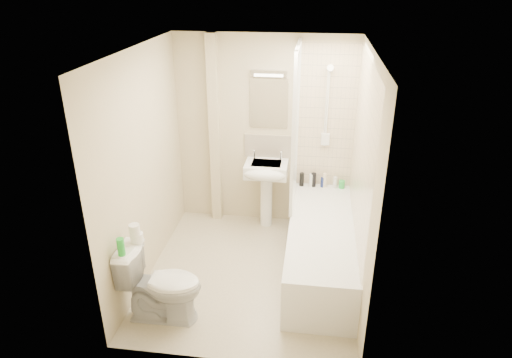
# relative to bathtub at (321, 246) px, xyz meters

# --- Properties ---
(floor) EXTENTS (2.50, 2.50, 0.00)m
(floor) POSITION_rel_bathtub_xyz_m (-0.75, -0.20, -0.29)
(floor) COLOR beige
(floor) RESTS_ON ground
(wall_back) EXTENTS (2.20, 0.02, 2.40)m
(wall_back) POSITION_rel_bathtub_xyz_m (-0.75, 1.05, 0.91)
(wall_back) COLOR beige
(wall_back) RESTS_ON ground
(wall_left) EXTENTS (0.02, 2.50, 2.40)m
(wall_left) POSITION_rel_bathtub_xyz_m (-1.85, -0.20, 0.91)
(wall_left) COLOR beige
(wall_left) RESTS_ON ground
(wall_right) EXTENTS (0.02, 2.50, 2.40)m
(wall_right) POSITION_rel_bathtub_xyz_m (0.35, -0.20, 0.91)
(wall_right) COLOR beige
(wall_right) RESTS_ON ground
(ceiling) EXTENTS (2.20, 2.50, 0.02)m
(ceiling) POSITION_rel_bathtub_xyz_m (-0.75, -0.20, 2.11)
(ceiling) COLOR white
(ceiling) RESTS_ON wall_back
(tile_back) EXTENTS (0.70, 0.01, 1.75)m
(tile_back) POSITION_rel_bathtub_xyz_m (0.00, 1.04, 1.14)
(tile_back) COLOR beige
(tile_back) RESTS_ON wall_back
(tile_right) EXTENTS (0.01, 2.10, 1.75)m
(tile_right) POSITION_rel_bathtub_xyz_m (0.34, 0.00, 1.14)
(tile_right) COLOR beige
(tile_right) RESTS_ON wall_right
(pipe_boxing) EXTENTS (0.12, 0.12, 2.40)m
(pipe_boxing) POSITION_rel_bathtub_xyz_m (-1.37, 0.99, 0.91)
(pipe_boxing) COLOR beige
(pipe_boxing) RESTS_ON ground
(splashback) EXTENTS (0.60, 0.02, 0.30)m
(splashback) POSITION_rel_bathtub_xyz_m (-0.70, 1.04, 0.74)
(splashback) COLOR beige
(splashback) RESTS_ON wall_back
(mirror) EXTENTS (0.46, 0.01, 0.60)m
(mirror) POSITION_rel_bathtub_xyz_m (-0.70, 1.04, 1.29)
(mirror) COLOR white
(mirror) RESTS_ON wall_back
(strip_light) EXTENTS (0.42, 0.07, 0.07)m
(strip_light) POSITION_rel_bathtub_xyz_m (-0.70, 1.02, 1.66)
(strip_light) COLOR silver
(strip_light) RESTS_ON wall_back
(bathtub) EXTENTS (0.70, 2.10, 0.55)m
(bathtub) POSITION_rel_bathtub_xyz_m (0.00, 0.00, 0.00)
(bathtub) COLOR white
(bathtub) RESTS_ON ground
(shower_screen) EXTENTS (0.04, 0.92, 1.80)m
(shower_screen) POSITION_rel_bathtub_xyz_m (-0.35, 0.60, 1.16)
(shower_screen) COLOR white
(shower_screen) RESTS_ON bathtub
(shower_fixture) EXTENTS (0.10, 0.16, 0.99)m
(shower_fixture) POSITION_rel_bathtub_xyz_m (-0.00, 0.99, 1.26)
(shower_fixture) COLOR white
(shower_fixture) RESTS_ON wall_back
(pedestal_sink) EXTENTS (0.52, 0.48, 1.01)m
(pedestal_sink) POSITION_rel_bathtub_xyz_m (-0.70, 0.81, 0.42)
(pedestal_sink) COLOR white
(pedestal_sink) RESTS_ON ground
(bottle_black_a) EXTENTS (0.06, 0.06, 0.17)m
(bottle_black_a) POSITION_rel_bathtub_xyz_m (-0.26, 0.96, 0.35)
(bottle_black_a) COLOR black
(bottle_black_a) RESTS_ON bathtub
(bottle_white_a) EXTENTS (0.06, 0.06, 0.17)m
(bottle_white_a) POSITION_rel_bathtub_xyz_m (-0.14, 0.96, 0.35)
(bottle_white_a) COLOR white
(bottle_white_a) RESTS_ON bathtub
(bottle_black_b) EXTENTS (0.06, 0.06, 0.18)m
(bottle_black_b) POSITION_rel_bathtub_xyz_m (-0.11, 0.96, 0.35)
(bottle_black_b) COLOR black
(bottle_black_b) RESTS_ON bathtub
(bottle_blue) EXTENTS (0.05, 0.05, 0.13)m
(bottle_blue) POSITION_rel_bathtub_xyz_m (0.00, 0.96, 0.33)
(bottle_blue) COLOR navy
(bottle_blue) RESTS_ON bathtub
(bottle_cream) EXTENTS (0.05, 0.05, 0.18)m
(bottle_cream) POSITION_rel_bathtub_xyz_m (0.02, 0.96, 0.35)
(bottle_cream) COLOR beige
(bottle_cream) RESTS_ON bathtub
(bottle_white_b) EXTENTS (0.05, 0.05, 0.15)m
(bottle_white_b) POSITION_rel_bathtub_xyz_m (0.15, 0.96, 0.33)
(bottle_white_b) COLOR silver
(bottle_white_b) RESTS_ON bathtub
(bottle_green) EXTENTS (0.07, 0.07, 0.10)m
(bottle_green) POSITION_rel_bathtub_xyz_m (0.24, 0.96, 0.31)
(bottle_green) COLOR green
(bottle_green) RESTS_ON bathtub
(toilet) EXTENTS (0.44, 0.75, 0.76)m
(toilet) POSITION_rel_bathtub_xyz_m (-1.47, -0.99, 0.09)
(toilet) COLOR white
(toilet) RESTS_ON ground
(toilet_roll_lower) EXTENTS (0.12, 0.12, 0.09)m
(toilet_roll_lower) POSITION_rel_bathtub_xyz_m (-1.70, -0.89, 0.52)
(toilet_roll_lower) COLOR white
(toilet_roll_lower) RESTS_ON toilet
(toilet_roll_upper) EXTENTS (0.10, 0.10, 0.10)m
(toilet_roll_upper) POSITION_rel_bathtub_xyz_m (-1.71, -0.91, 0.61)
(toilet_roll_upper) COLOR white
(toilet_roll_upper) RESTS_ON toilet_roll_lower
(green_bottle) EXTENTS (0.07, 0.07, 0.17)m
(green_bottle) POSITION_rel_bathtub_xyz_m (-1.76, -1.11, 0.55)
(green_bottle) COLOR green
(green_bottle) RESTS_ON toilet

